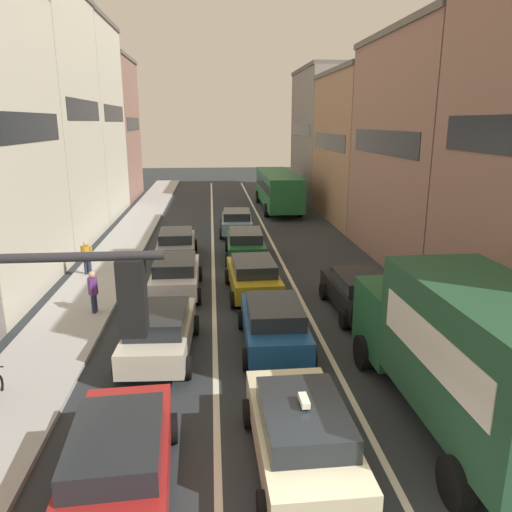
{
  "coord_description": "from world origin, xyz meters",
  "views": [
    {
      "loc": [
        -1.69,
        -6.95,
        6.73
      ],
      "look_at": [
        0.0,
        12.0,
        1.6
      ],
      "focal_mm": 34.96,
      "sensor_mm": 36.0,
      "label": 1
    }
  ],
  "objects": [
    {
      "name": "sedan_left_lane_third",
      "position": [
        -3.22,
        12.47,
        0.8
      ],
      "size": [
        2.07,
        4.3,
        1.49
      ],
      "rotation": [
        0.0,
        0.0,
        1.57
      ],
      "color": "silver",
      "rests_on": "ground"
    },
    {
      "name": "sedan_right_lane_behind_truck",
      "position": [
        3.54,
        9.71,
        0.8
      ],
      "size": [
        2.12,
        4.33,
        1.49
      ],
      "rotation": [
        0.0,
        0.0,
        1.59
      ],
      "color": "black",
      "rests_on": "ground"
    },
    {
      "name": "hatchback_centre_lane_third",
      "position": [
        -0.11,
        11.97,
        0.8
      ],
      "size": [
        2.2,
        4.37,
        1.49
      ],
      "rotation": [
        0.0,
        0.0,
        1.61
      ],
      "color": "#B29319",
      "rests_on": "ground"
    },
    {
      "name": "removalist_box_truck",
      "position": [
        3.7,
        2.59,
        1.97
      ],
      "size": [
        2.81,
        7.74,
        3.58
      ],
      "rotation": [
        0.0,
        0.0,
        1.59
      ],
      "color": "#1E5933",
      "rests_on": "ground"
    },
    {
      "name": "building_row_right",
      "position": [
        9.9,
        21.7,
        5.55
      ],
      "size": [
        7.2,
        43.9,
        11.9
      ],
      "rotation": [
        0.0,
        0.0,
        -1.57
      ],
      "color": "gray",
      "rests_on": "ground"
    },
    {
      "name": "bus_mid_queue_primary",
      "position": [
        3.52,
        31.91,
        1.76
      ],
      "size": [
        2.81,
        10.5,
        2.9
      ],
      "rotation": [
        0.0,
        0.0,
        1.57
      ],
      "color": "#1E6033",
      "rests_on": "ground"
    },
    {
      "name": "lane_stripe_right",
      "position": [
        1.7,
        20.0,
        0.01
      ],
      "size": [
        0.16,
        60.0,
        0.01
      ],
      "primitive_type": "cube",
      "color": "silver",
      "rests_on": "ground"
    },
    {
      "name": "sedan_centre_lane_second",
      "position": [
        0.11,
        7.1,
        0.8
      ],
      "size": [
        2.1,
        4.32,
        1.49
      ],
      "rotation": [
        0.0,
        0.0,
        1.56
      ],
      "color": "#194C8C",
      "rests_on": "ground"
    },
    {
      "name": "sedan_left_lane_fourth",
      "position": [
        -3.52,
        17.7,
        0.8
      ],
      "size": [
        2.16,
        4.35,
        1.49
      ],
      "rotation": [
        0.0,
        0.0,
        1.6
      ],
      "color": "gray",
      "rests_on": "ground"
    },
    {
      "name": "sedan_centre_lane_fifth",
      "position": [
        -0.19,
        23.27,
        0.8
      ],
      "size": [
        2.2,
        4.37,
        1.49
      ],
      "rotation": [
        0.0,
        0.0,
        1.53
      ],
      "color": "#759EB7",
      "rests_on": "ground"
    },
    {
      "name": "coupe_centre_lane_fourth",
      "position": [
        -0.05,
        17.43,
        0.8
      ],
      "size": [
        2.15,
        4.35,
        1.49
      ],
      "rotation": [
        0.0,
        0.0,
        1.54
      ],
      "color": "#19592D",
      "rests_on": "ground"
    },
    {
      "name": "building_row_left",
      "position": [
        -12.0,
        23.5,
        6.14
      ],
      "size": [
        7.2,
        43.9,
        13.67
      ],
      "rotation": [
        0.0,
        0.0,
        1.57
      ],
      "color": "gray",
      "rests_on": "ground"
    },
    {
      "name": "lane_stripe_left",
      "position": [
        -1.7,
        20.0,
        0.01
      ],
      "size": [
        0.16,
        60.0,
        0.01
      ],
      "primitive_type": "cube",
      "color": "silver",
      "rests_on": "ground"
    },
    {
      "name": "wagon_left_lane_second",
      "position": [
        -3.31,
        6.8,
        0.8
      ],
      "size": [
        2.21,
        4.37,
        1.49
      ],
      "rotation": [
        0.0,
        0.0,
        1.53
      ],
      "color": "beige",
      "rests_on": "ground"
    },
    {
      "name": "sedan_left_lane_front",
      "position": [
        -3.49,
        1.04,
        0.8
      ],
      "size": [
        2.26,
        4.4,
        1.49
      ],
      "rotation": [
        0.0,
        0.0,
        1.63
      ],
      "color": "#A51E1E",
      "rests_on": "ground"
    },
    {
      "name": "pedestrian_mid_sidewalk",
      "position": [
        -7.28,
        14.96,
        0.95
      ],
      "size": [
        0.53,
        0.34,
        1.66
      ],
      "rotation": [
        0.0,
        0.0,
        1.36
      ],
      "color": "#262D47",
      "rests_on": "ground"
    },
    {
      "name": "pedestrian_near_kerb",
      "position": [
        -5.96,
        10.22,
        0.95
      ],
      "size": [
        0.34,
        0.54,
        1.66
      ],
      "rotation": [
        0.0,
        0.0,
        3.1
      ],
      "color": "#262D47",
      "rests_on": "ground"
    },
    {
      "name": "sidewalk_left",
      "position": [
        -6.7,
        20.0,
        0.07
      ],
      "size": [
        2.6,
        64.0,
        0.14
      ],
      "primitive_type": "cube",
      "color": "#ADADAD",
      "rests_on": "ground"
    },
    {
      "name": "taxi_centre_lane_front",
      "position": [
        -0.03,
        1.53,
        0.8
      ],
      "size": [
        2.13,
        4.33,
        1.66
      ],
      "rotation": [
        0.0,
        0.0,
        1.59
      ],
      "color": "beige",
      "rests_on": "ground"
    }
  ]
}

